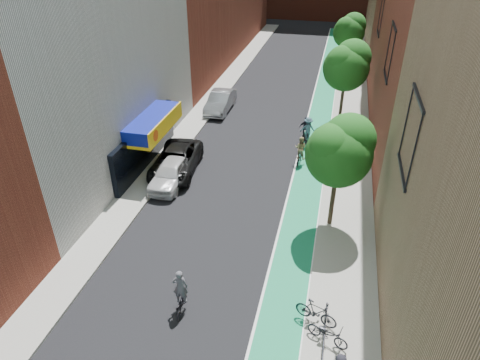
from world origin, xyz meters
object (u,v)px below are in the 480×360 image
Objects in this scene: cyclist_lead at (181,296)px; cyclist_lane_far at (308,133)px; cyclist_lane_mid at (305,133)px; cyclist_lane_near at (300,152)px; parked_car_black at (176,161)px; parked_car_white at (171,173)px; parked_car_silver at (220,101)px.

cyclist_lead is 0.99× the size of cyclist_lane_far.
cyclist_lane_near is at bearing 80.11° from cyclist_lane_mid.
cyclist_lane_mid is (7.80, 6.40, -0.05)m from parked_car_black.
parked_car_black is at bearing 29.49° from cyclist_lane_mid.
cyclist_lane_near is at bearing -113.23° from cyclist_lead.
cyclist_lane_near is 3.04m from cyclist_lane_far.
parked_car_white is 8.81m from cyclist_lane_near.
parked_car_white is 2.16× the size of cyclist_lead.
cyclist_lane_mid reaches higher than parked_car_black.
cyclist_lane_mid is (7.80, -4.51, -0.08)m from parked_car_silver.
parked_car_white is at bearing -88.98° from parked_car_silver.
cyclist_lane_near is 0.99× the size of cyclist_lane_mid.
parked_car_silver is at bearing -39.95° from cyclist_lane_mid.
cyclist_lead is at bearing 68.86° from cyclist_lane_mid.
cyclist_lane_mid is at bearing -110.61° from cyclist_lead.
parked_car_black is at bearing -77.82° from cyclist_lead.
cyclist_lane_near is 0.93× the size of cyclist_lane_far.
parked_car_silver is at bearing -88.16° from cyclist_lead.
cyclist_lane_mid reaches higher than parked_car_white.
parked_car_black is at bearing 27.42° from cyclist_lane_near.
cyclist_lane_far reaches higher than cyclist_lane_mid.
cyclist_lead reaches higher than parked_car_black.
parked_car_silver is at bearing 91.02° from parked_car_white.
cyclist_lane_far is (8.01, 6.05, 0.15)m from parked_car_black.
cyclist_lead is 17.43m from cyclist_lane_far.
parked_car_black reaches higher than parked_car_white.
cyclist_lane_mid reaches higher than cyclist_lane_near.
parked_car_black is 10.92m from parked_car_silver.
parked_car_white is 10.83m from cyclist_lane_far.
parked_car_silver is 2.54× the size of cyclist_lane_mid.
parked_car_black is 2.76× the size of cyclist_lead.
cyclist_lane_far is at bearing 110.50° from cyclist_lane_mid.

